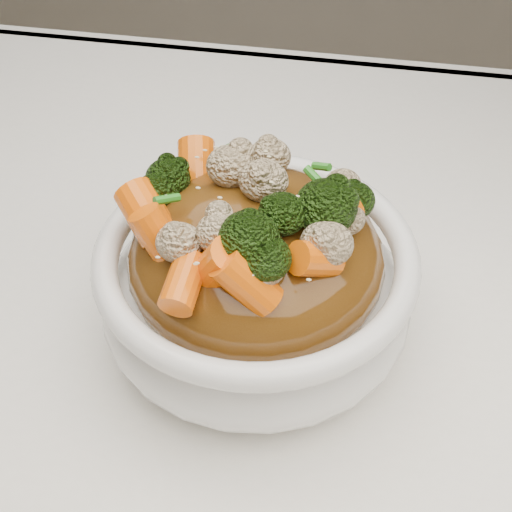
# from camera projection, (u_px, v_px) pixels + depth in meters

# --- Properties ---
(tablecloth) EXTENTS (1.20, 0.80, 0.04)m
(tablecloth) POSITION_uv_depth(u_px,v_px,m) (331.00, 393.00, 0.46)
(tablecloth) COLOR white
(tablecloth) RESTS_ON dining_table
(bowl) EXTENTS (0.23, 0.23, 0.08)m
(bowl) POSITION_uv_depth(u_px,v_px,m) (256.00, 289.00, 0.45)
(bowl) COLOR white
(bowl) RESTS_ON tablecloth
(sauce_base) EXTENTS (0.18, 0.18, 0.09)m
(sauce_base) POSITION_uv_depth(u_px,v_px,m) (256.00, 259.00, 0.43)
(sauce_base) COLOR #52300E
(sauce_base) RESTS_ON bowl
(carrots) EXTENTS (0.18, 0.18, 0.05)m
(carrots) POSITION_uv_depth(u_px,v_px,m) (256.00, 186.00, 0.39)
(carrots) COLOR #F96608
(carrots) RESTS_ON sauce_base
(broccoli) EXTENTS (0.18, 0.18, 0.04)m
(broccoli) POSITION_uv_depth(u_px,v_px,m) (256.00, 187.00, 0.39)
(broccoli) COLOR black
(broccoli) RESTS_ON sauce_base
(cauliflower) EXTENTS (0.18, 0.18, 0.03)m
(cauliflower) POSITION_uv_depth(u_px,v_px,m) (256.00, 190.00, 0.39)
(cauliflower) COLOR #CCB48B
(cauliflower) RESTS_ON sauce_base
(scallions) EXTENTS (0.14, 0.14, 0.02)m
(scallions) POSITION_uv_depth(u_px,v_px,m) (256.00, 185.00, 0.39)
(scallions) COLOR #27791C
(scallions) RESTS_ON sauce_base
(sesame_seeds) EXTENTS (0.16, 0.16, 0.01)m
(sesame_seeds) POSITION_uv_depth(u_px,v_px,m) (256.00, 185.00, 0.39)
(sesame_seeds) COLOR beige
(sesame_seeds) RESTS_ON sauce_base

